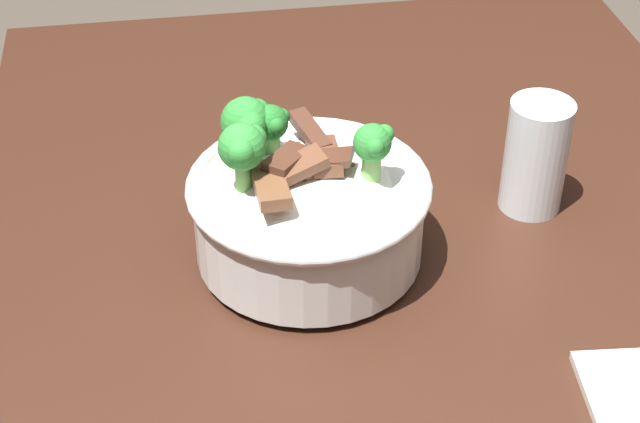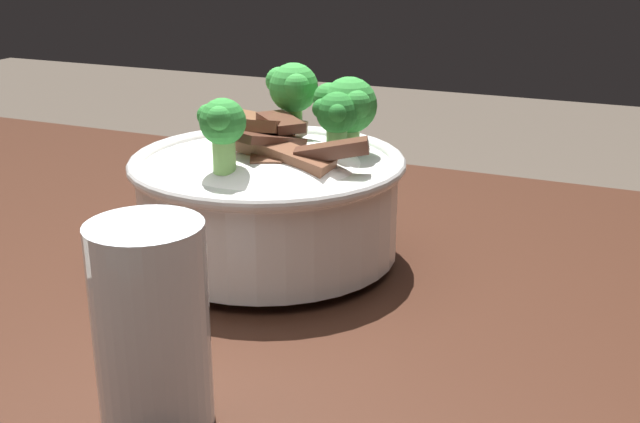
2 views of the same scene
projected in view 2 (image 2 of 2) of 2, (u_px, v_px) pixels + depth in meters
dining_table at (60, 409)px, 0.69m from camera, size 1.38×0.79×0.81m
rice_bowl at (271, 189)px, 0.63m from camera, size 0.22×0.22×0.15m
drinking_glass at (153, 338)px, 0.42m from camera, size 0.06×0.06×0.12m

